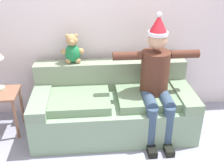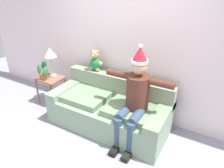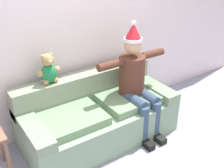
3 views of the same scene
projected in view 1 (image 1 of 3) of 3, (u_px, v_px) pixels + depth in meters
back_wall at (109, 16)px, 3.53m from camera, size 7.00×0.10×2.70m
couch at (113, 106)px, 3.51m from camera, size 1.98×0.93×0.82m
person_seated at (157, 78)px, 3.20m from camera, size 1.02×0.77×1.52m
teddy_bear at (73, 50)px, 3.43m from camera, size 0.29×0.17×0.38m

